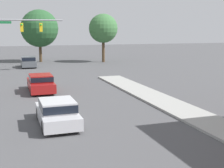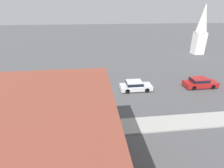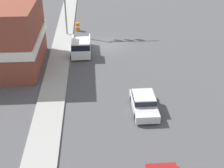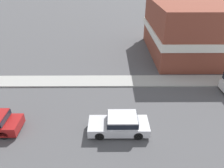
# 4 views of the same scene
# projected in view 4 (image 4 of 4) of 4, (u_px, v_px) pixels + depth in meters

# --- Properties ---
(car_lead) EXTENTS (1.91, 4.38, 1.39)m
(car_lead) POSITION_uv_depth(u_px,v_px,m) (120.00, 124.00, 15.83)
(car_lead) COLOR black
(car_lead) RESTS_ON ground
(corner_brick_building) EXTENTS (13.98, 9.70, 6.77)m
(corner_brick_building) POSITION_uv_depth(u_px,v_px,m) (187.00, 29.00, 29.01)
(corner_brick_building) COLOR brown
(corner_brick_building) RESTS_ON ground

